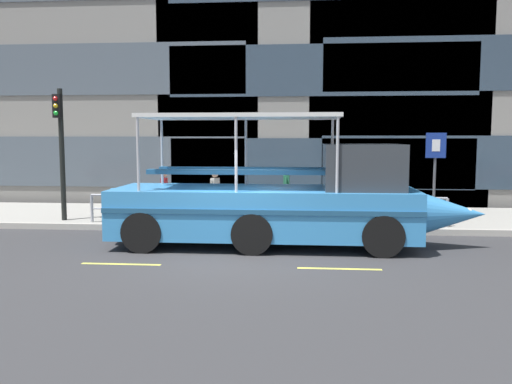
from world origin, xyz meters
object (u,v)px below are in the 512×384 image
traffic_light_pole (61,141)px  pedestrian_near_bow (387,188)px  parking_sign (435,162)px  pedestrian_mid_left (286,188)px  duck_tour_boat (286,203)px  pedestrian_near_stern (164,189)px  pedestrian_mid_right (215,190)px

traffic_light_pole → pedestrian_near_bow: bearing=2.2°
parking_sign → pedestrian_mid_left: 4.64m
parking_sign → duck_tour_boat: bearing=-146.0°
parking_sign → duck_tour_boat: duck_tour_boat is taller
parking_sign → pedestrian_near_stern: (-8.64, 0.75, -0.97)m
pedestrian_near_bow → pedestrian_mid_left: size_ratio=1.07×
parking_sign → pedestrian_near_stern: bearing=175.0°
pedestrian_near_stern → traffic_light_pole: bearing=-156.4°
pedestrian_near_bow → pedestrian_mid_right: pedestrian_near_bow is taller
traffic_light_pole → duck_tour_boat: (7.13, -2.47, -1.56)m
traffic_light_pole → pedestrian_near_stern: traffic_light_pole is taller
pedestrian_near_stern → pedestrian_mid_right: bearing=-9.8°
pedestrian_near_bow → pedestrian_near_stern: pedestrian_near_bow is taller
duck_tour_boat → pedestrian_near_stern: size_ratio=6.41×
pedestrian_mid_right → duck_tour_boat: bearing=-54.9°
pedestrian_mid_right → pedestrian_near_bow: bearing=-6.2°
duck_tour_boat → pedestrian_mid_right: size_ratio=6.27×
pedestrian_mid_left → pedestrian_mid_right: pedestrian_mid_left is taller
parking_sign → pedestrian_near_bow: parking_sign is taller
pedestrian_mid_left → pedestrian_near_stern: size_ratio=1.10×
traffic_light_pole → pedestrian_near_bow: (10.15, 0.39, -1.44)m
parking_sign → duck_tour_boat: (-4.45, -3.00, -0.93)m
parking_sign → pedestrian_mid_left: bearing=174.6°
traffic_light_pole → pedestrian_mid_left: (7.04, 0.96, -1.50)m
parking_sign → pedestrian_near_bow: size_ratio=1.56×
pedestrian_near_bow → pedestrian_near_stern: (-7.21, 0.89, -0.16)m
duck_tour_boat → pedestrian_near_bow: bearing=43.5°
parking_sign → pedestrian_near_bow: bearing=-174.4°
pedestrian_near_bow → pedestrian_near_stern: bearing=172.9°
pedestrian_near_bow → pedestrian_mid_right: (-5.43, 0.59, -0.14)m
duck_tour_boat → parking_sign: bearing=34.0°
traffic_light_pole → duck_tour_boat: traffic_light_pole is taller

